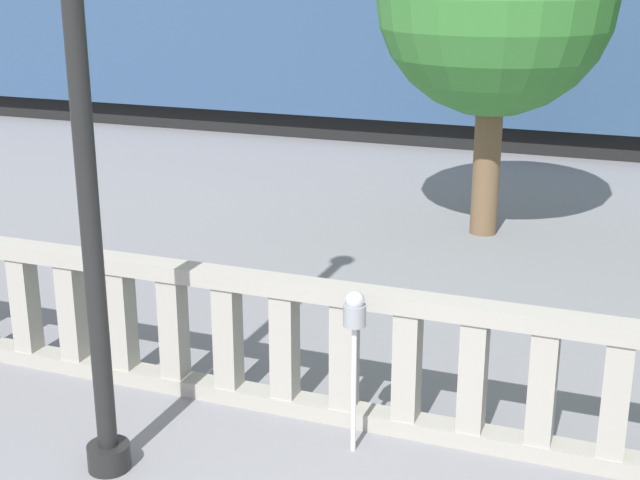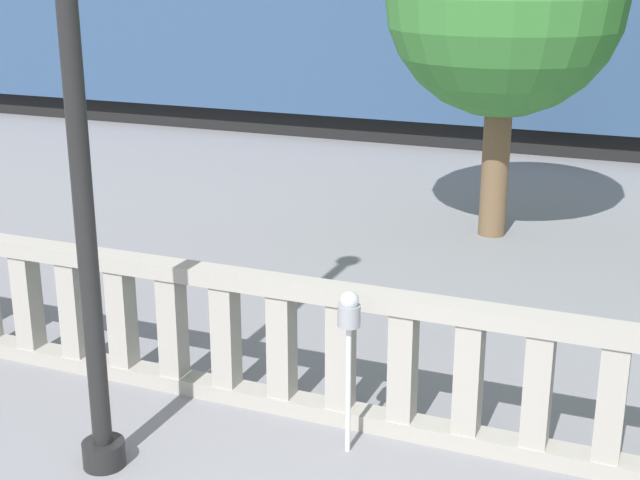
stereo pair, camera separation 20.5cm
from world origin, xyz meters
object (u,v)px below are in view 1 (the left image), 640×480
train_near (451,48)px  parking_meter (355,323)px  train_far (629,17)px  lamppost (77,58)px

train_near → parking_meter: bearing=-80.0°
parking_meter → train_far: bearing=88.1°
train_near → train_far: bearing=74.3°
parking_meter → train_near: (-2.29, 13.03, 0.84)m
train_near → train_far: (3.09, 11.04, 0.10)m
parking_meter → train_near: 13.25m
train_far → parking_meter: bearing=-91.9°
train_near → train_far: size_ratio=1.00×
parking_meter → lamppost: bearing=-151.1°
lamppost → train_far: lamppost is taller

